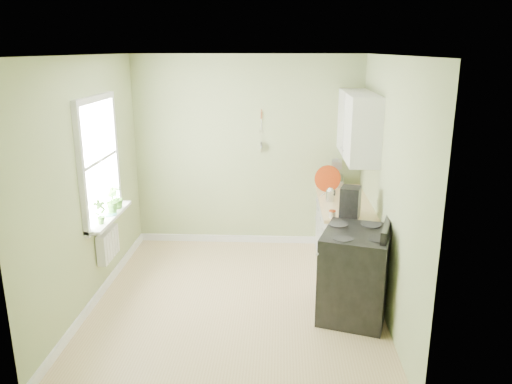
{
  "coord_description": "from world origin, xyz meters",
  "views": [
    {
      "loc": [
        0.47,
        -5.11,
        2.76
      ],
      "look_at": [
        0.19,
        0.55,
        1.13
      ],
      "focal_mm": 35.0,
      "sensor_mm": 36.0,
      "label": 1
    }
  ],
  "objects_px": {
    "stove": "(355,273)",
    "stand_mixer": "(337,173)",
    "kettle": "(330,194)",
    "coffee_maker": "(350,203)"
  },
  "relations": [
    {
      "from": "stand_mixer",
      "to": "coffee_maker",
      "type": "bearing_deg",
      "value": -90.03
    },
    {
      "from": "coffee_maker",
      "to": "kettle",
      "type": "bearing_deg",
      "value": 104.29
    },
    {
      "from": "stove",
      "to": "stand_mixer",
      "type": "bearing_deg",
      "value": 90.43
    },
    {
      "from": "coffee_maker",
      "to": "stove",
      "type": "bearing_deg",
      "value": -88.38
    },
    {
      "from": "stand_mixer",
      "to": "coffee_maker",
      "type": "xyz_separation_m",
      "value": [
        -0.0,
        -1.44,
        0.0
      ]
    },
    {
      "from": "kettle",
      "to": "coffee_maker",
      "type": "relative_size",
      "value": 0.49
    },
    {
      "from": "stove",
      "to": "coffee_maker",
      "type": "relative_size",
      "value": 2.96
    },
    {
      "from": "stand_mixer",
      "to": "kettle",
      "type": "relative_size",
      "value": 2.22
    },
    {
      "from": "stove",
      "to": "stand_mixer",
      "type": "height_order",
      "value": "stand_mixer"
    },
    {
      "from": "stand_mixer",
      "to": "coffee_maker",
      "type": "height_order",
      "value": "stand_mixer"
    }
  ]
}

